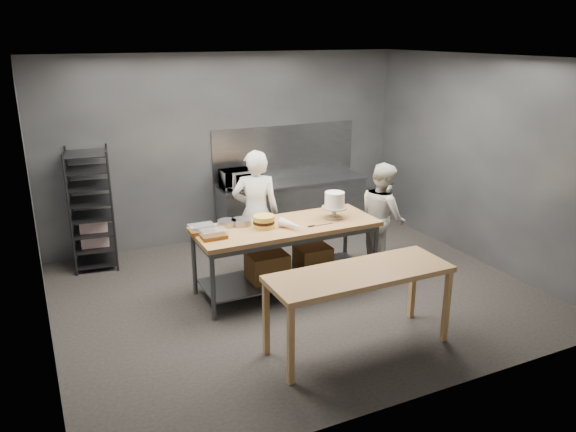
# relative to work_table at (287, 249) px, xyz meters

# --- Properties ---
(ground) EXTENTS (6.00, 6.00, 0.00)m
(ground) POSITION_rel_work_table_xyz_m (0.06, -0.18, -0.57)
(ground) COLOR black
(ground) RESTS_ON ground
(back_wall) EXTENTS (6.00, 0.04, 3.00)m
(back_wall) POSITION_rel_work_table_xyz_m (0.06, 2.32, 0.93)
(back_wall) COLOR #4C4F54
(back_wall) RESTS_ON ground
(work_table) EXTENTS (2.40, 0.90, 0.92)m
(work_table) POSITION_rel_work_table_xyz_m (0.00, 0.00, 0.00)
(work_table) COLOR olive
(work_table) RESTS_ON ground
(near_counter) EXTENTS (2.00, 0.70, 0.90)m
(near_counter) POSITION_rel_work_table_xyz_m (0.07, -1.65, 0.24)
(near_counter) COLOR olive
(near_counter) RESTS_ON ground
(back_counter) EXTENTS (2.60, 0.60, 0.90)m
(back_counter) POSITION_rel_work_table_xyz_m (1.06, 2.00, -0.12)
(back_counter) COLOR slate
(back_counter) RESTS_ON ground
(splashback_panel) EXTENTS (2.60, 0.02, 0.90)m
(splashback_panel) POSITION_rel_work_table_xyz_m (1.06, 2.30, 0.78)
(splashback_panel) COLOR slate
(splashback_panel) RESTS_ON back_counter
(speed_rack) EXTENTS (0.68, 0.72, 1.75)m
(speed_rack) POSITION_rel_work_table_xyz_m (-2.19, 1.92, 0.28)
(speed_rack) COLOR black
(speed_rack) RESTS_ON ground
(chef_behind) EXTENTS (0.76, 0.62, 1.78)m
(chef_behind) POSITION_rel_work_table_xyz_m (-0.15, 0.69, 0.32)
(chef_behind) COLOR white
(chef_behind) RESTS_ON ground
(chef_right) EXTENTS (0.70, 0.84, 1.56)m
(chef_right) POSITION_rel_work_table_xyz_m (1.55, 0.07, 0.21)
(chef_right) COLOR silver
(chef_right) RESTS_ON ground
(microwave) EXTENTS (0.54, 0.37, 0.30)m
(microwave) POSITION_rel_work_table_xyz_m (0.08, 2.00, 0.48)
(microwave) COLOR black
(microwave) RESTS_ON back_counter
(frosted_cake_stand) EXTENTS (0.34, 0.34, 0.36)m
(frosted_cake_stand) POSITION_rel_work_table_xyz_m (0.68, -0.05, 0.58)
(frosted_cake_stand) COLOR #A8A087
(frosted_cake_stand) RESTS_ON work_table
(layer_cake) EXTENTS (0.28, 0.28, 0.16)m
(layer_cake) POSITION_rel_work_table_xyz_m (-0.32, -0.00, 0.43)
(layer_cake) COLOR #EAC64A
(layer_cake) RESTS_ON work_table
(cake_pans) EXTENTS (0.78, 0.34, 0.07)m
(cake_pans) POSITION_rel_work_table_xyz_m (-0.78, 0.22, 0.39)
(cake_pans) COLOR gray
(cake_pans) RESTS_ON work_table
(piping_bag) EXTENTS (0.27, 0.39, 0.12)m
(piping_bag) POSITION_rel_work_table_xyz_m (-0.03, -0.22, 0.41)
(piping_bag) COLOR white
(piping_bag) RESTS_ON work_table
(offset_spatula) EXTENTS (0.36, 0.02, 0.02)m
(offset_spatula) POSITION_rel_work_table_xyz_m (0.33, -0.23, 0.35)
(offset_spatula) COLOR slate
(offset_spatula) RESTS_ON work_table
(pastry_clamshells) EXTENTS (0.39, 0.45, 0.11)m
(pastry_clamshells) POSITION_rel_work_table_xyz_m (-1.06, 0.02, 0.40)
(pastry_clamshells) COLOR brown
(pastry_clamshells) RESTS_ON work_table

